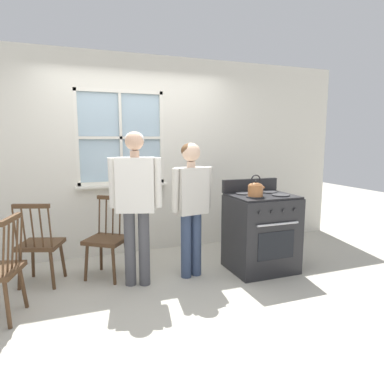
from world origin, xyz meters
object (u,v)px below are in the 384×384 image
at_px(kettle, 256,189).
at_px(potted_plant, 141,179).
at_px(stove, 261,232).
at_px(person_elderly_left, 136,195).
at_px(chair_by_window, 40,245).
at_px(person_teen_center, 191,197).
at_px(chair_near_wall, 107,240).

distance_m(kettle, potted_plant, 1.64).
bearing_deg(stove, person_elderly_left, 177.05).
bearing_deg(potted_plant, chair_by_window, -152.23).
height_order(stove, kettle, kettle).
bearing_deg(chair_by_window, person_teen_center, -173.64).
bearing_deg(kettle, stove, 37.82).
distance_m(person_elderly_left, stove, 1.59).
bearing_deg(kettle, chair_near_wall, 160.75).
height_order(person_elderly_left, person_teen_center, person_elderly_left).
height_order(chair_near_wall, person_elderly_left, person_elderly_left).
bearing_deg(person_elderly_left, stove, 14.44).
relative_size(chair_near_wall, kettle, 3.75).
distance_m(stove, potted_plant, 1.75).
height_order(person_teen_center, stove, person_teen_center).
xyz_separation_m(chair_by_window, chair_near_wall, (0.71, -0.04, 0.00)).
height_order(chair_near_wall, kettle, kettle).
xyz_separation_m(chair_near_wall, stove, (1.77, -0.43, 0.03)).
height_order(chair_by_window, person_teen_center, person_teen_center).
bearing_deg(stove, potted_plant, 136.67).
height_order(chair_near_wall, person_teen_center, person_teen_center).
xyz_separation_m(chair_by_window, person_teen_center, (1.62, -0.37, 0.49)).
height_order(chair_near_wall, potted_plant, potted_plant).
xyz_separation_m(chair_near_wall, person_elderly_left, (0.27, -0.35, 0.56)).
height_order(person_elderly_left, potted_plant, person_elderly_left).
relative_size(stove, potted_plant, 3.70).
distance_m(chair_by_window, person_teen_center, 1.73).
bearing_deg(chair_near_wall, person_teen_center, 15.99).
distance_m(chair_by_window, potted_plant, 1.56).
xyz_separation_m(chair_by_window, kettle, (2.31, -0.60, 0.59)).
relative_size(chair_near_wall, potted_plant, 3.16).
height_order(chair_by_window, kettle, kettle).
bearing_deg(stove, kettle, -142.18).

